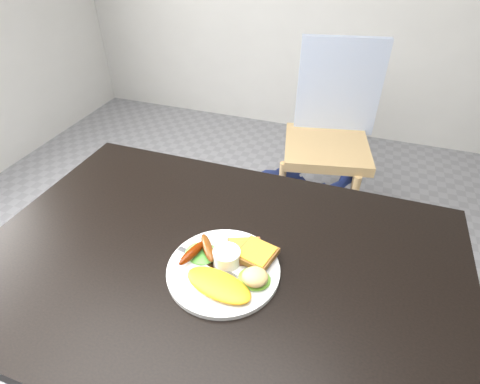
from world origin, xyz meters
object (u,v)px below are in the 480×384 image
(dining_table, at_px, (218,264))
(plate, at_px, (223,270))
(dining_chair, at_px, (326,148))
(person, at_px, (254,117))

(dining_table, relative_size, plate, 4.48)
(dining_chair, bearing_deg, dining_table, -108.46)
(dining_table, height_order, plate, plate)
(dining_table, distance_m, dining_chair, 1.19)
(dining_chair, bearing_deg, plate, -106.87)
(dining_table, bearing_deg, dining_chair, 83.36)
(person, bearing_deg, dining_table, 124.20)
(dining_chair, relative_size, person, 0.28)
(person, xyz_separation_m, plate, (0.18, -0.81, -0.00))
(dining_table, distance_m, plate, 0.05)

